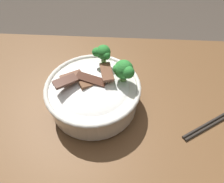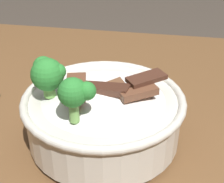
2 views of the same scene
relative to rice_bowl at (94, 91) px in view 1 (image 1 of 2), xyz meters
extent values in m
cube|color=brown|center=(0.00, 0.09, -0.08)|extent=(1.37, 0.81, 0.05)
cylinder|color=silver|center=(0.00, 0.00, -0.05)|extent=(0.10, 0.10, 0.01)
cylinder|color=silver|center=(0.00, 0.00, -0.01)|extent=(0.23, 0.23, 0.07)
torus|color=silver|center=(0.00, 0.00, 0.02)|extent=(0.24, 0.24, 0.01)
ellipsoid|color=white|center=(0.00, 0.00, 0.01)|extent=(0.19, 0.19, 0.05)
cube|color=#4C2B1E|center=(0.00, 0.00, 0.04)|extent=(0.08, 0.04, 0.02)
cube|color=brown|center=(0.05, -0.01, 0.04)|extent=(0.06, 0.04, 0.01)
cube|color=brown|center=(0.01, 0.01, 0.03)|extent=(0.05, 0.04, 0.02)
cube|color=#4C2B1E|center=(0.06, 0.02, 0.05)|extent=(0.06, 0.05, 0.01)
cube|color=brown|center=(-0.03, -0.02, 0.05)|extent=(0.04, 0.07, 0.01)
cylinder|color=#7AB256|center=(-0.02, -0.07, 0.04)|extent=(0.01, 0.01, 0.03)
sphere|color=#2D8433|center=(-0.02, -0.07, 0.07)|extent=(0.04, 0.04, 0.04)
sphere|color=#2D8433|center=(-0.01, -0.07, 0.07)|extent=(0.02, 0.02, 0.02)
sphere|color=#2D8433|center=(-0.03, -0.06, 0.07)|extent=(0.02, 0.02, 0.02)
cylinder|color=#6BA84C|center=(-0.07, -0.02, 0.04)|extent=(0.02, 0.02, 0.02)
sphere|color=#2D8433|center=(-0.07, -0.02, 0.06)|extent=(0.05, 0.05, 0.05)
sphere|color=#2D8433|center=(-0.06, -0.01, 0.07)|extent=(0.02, 0.02, 0.02)
sphere|color=#2D8433|center=(-0.08, 0.00, 0.07)|extent=(0.03, 0.03, 0.03)
cylinder|color=#28231E|center=(-0.31, 0.03, -0.05)|extent=(0.19, 0.12, 0.01)
cylinder|color=#28231E|center=(-0.32, 0.04, -0.05)|extent=(0.19, 0.12, 0.01)
camera|label=1|loc=(-0.07, 0.33, 0.39)|focal=32.49mm
camera|label=2|loc=(0.09, -0.38, 0.26)|focal=50.30mm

